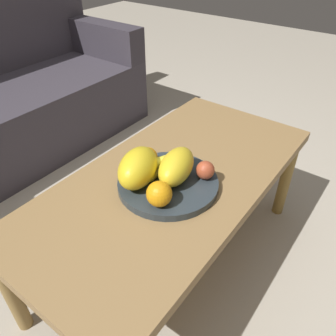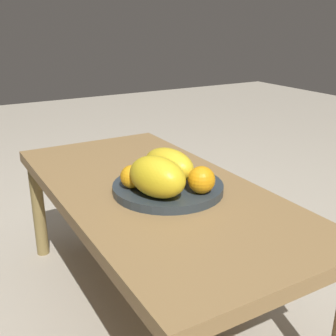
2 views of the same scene
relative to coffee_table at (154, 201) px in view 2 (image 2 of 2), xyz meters
name	(u,v)px [view 2 (image 2 of 2)]	position (x,y,z in m)	size (l,w,h in m)	color
ground_plane	(155,306)	(0.00, 0.00, -0.40)	(8.00, 8.00, 0.00)	#ACA391
coffee_table	(154,201)	(0.00, 0.00, 0.00)	(1.17, 0.57, 0.45)	olive
fruit_bowl	(168,187)	(-0.05, -0.02, 0.06)	(0.33, 0.33, 0.03)	#2B353B
melon_large_front	(169,165)	(-0.03, -0.04, 0.12)	(0.18, 0.10, 0.10)	yellow
melon_smaller_beside	(157,177)	(-0.12, 0.05, 0.13)	(0.18, 0.11, 0.11)	gold
orange_front	(132,177)	(-0.03, 0.09, 0.11)	(0.07, 0.07, 0.07)	orange
orange_left	(201,180)	(-0.16, -0.07, 0.11)	(0.08, 0.08, 0.08)	orange
apple_front	(179,161)	(0.03, -0.11, 0.11)	(0.06, 0.06, 0.06)	#A9472B
banana_bunch	(151,175)	(-0.04, 0.03, 0.11)	(0.16, 0.14, 0.06)	yellow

